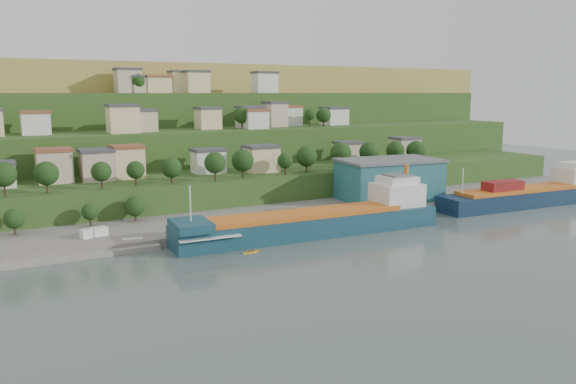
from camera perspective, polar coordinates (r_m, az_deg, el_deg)
ground at (r=133.17m, az=3.49°, el=-5.30°), size 500.00×500.00×0.00m
quay at (r=166.54m, az=4.27°, el=-2.17°), size 220.00×26.00×4.00m
pebble_beach at (r=136.28m, az=-22.00°, el=-5.67°), size 40.00×18.00×2.40m
hillside at (r=288.00m, az=-14.48°, el=2.76°), size 360.00×211.05×96.00m
cargo_ship_near at (r=141.75m, az=3.12°, el=-3.14°), size 70.66×14.20×18.05m
cargo_ship_far at (r=193.93m, az=23.41°, el=-0.41°), size 63.76×14.23×17.18m
warehouse at (r=178.88m, az=10.21°, el=1.30°), size 33.01×22.49×12.80m
caravan at (r=139.27m, az=-19.09°, el=-4.06°), size 6.37×3.68×2.79m
dinghy at (r=134.71m, az=-15.51°, el=-4.75°), size 4.77×2.62×0.90m
kayak_orange at (r=127.17m, az=-3.54°, el=-5.94°), size 2.88×1.43×0.72m
kayak_yellow at (r=125.88m, az=-3.87°, el=-6.10°), size 3.43×0.64×0.86m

